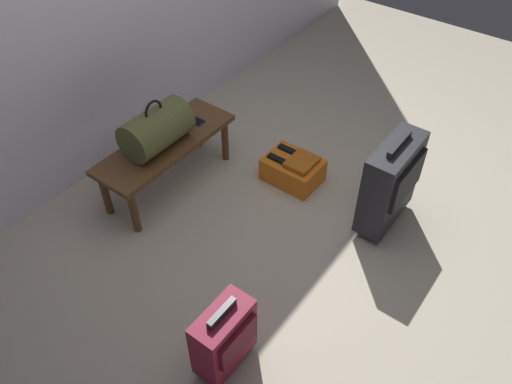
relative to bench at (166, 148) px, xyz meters
name	(u,v)px	position (x,y,z in m)	size (l,w,h in m)	color
ground_plane	(311,232)	(0.20, -1.02, -0.31)	(6.60, 6.60, 0.00)	#B2A893
bench	(166,148)	(0.00, 0.00, 0.00)	(1.00, 0.36, 0.37)	brown
duffel_bag_olive	(156,129)	(-0.05, 0.00, 0.19)	(0.44, 0.26, 0.34)	#51562D
cell_phone	(194,120)	(0.28, 0.00, 0.06)	(0.07, 0.14, 0.01)	#191E4C
suitcase_upright_charcoal	(391,182)	(0.56, -1.33, 0.02)	(0.48, 0.21, 0.64)	black
suitcase_small_burgundy	(224,337)	(-0.80, -1.15, -0.08)	(0.32, 0.19, 0.46)	maroon
backpack_orange	(293,169)	(0.54, -0.65, -0.22)	(0.28, 0.38, 0.21)	orange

